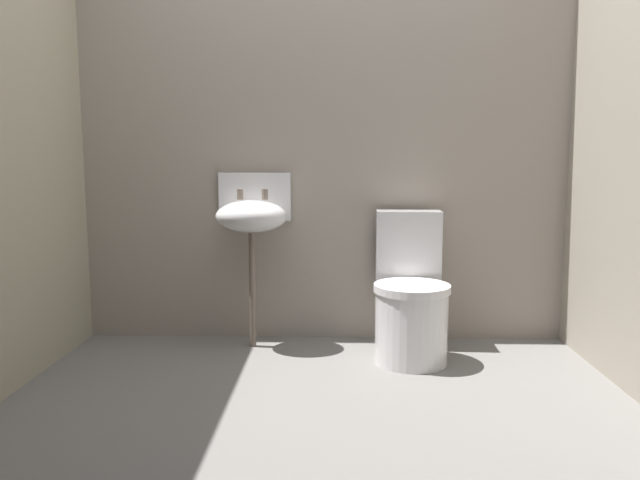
{
  "coord_description": "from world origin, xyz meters",
  "views": [
    {
      "loc": [
        0.07,
        -2.48,
        1.07
      ],
      "look_at": [
        0.0,
        0.27,
        0.7
      ],
      "focal_mm": 33.96,
      "sensor_mm": 36.0,
      "label": 1
    }
  ],
  "objects": [
    {
      "name": "ground_plane",
      "position": [
        0.0,
        0.0,
        -0.04
      ],
      "size": [
        3.22,
        2.53,
        0.08
      ],
      "primitive_type": "cube",
      "color": "slate"
    },
    {
      "name": "wall_back",
      "position": [
        0.0,
        1.11,
        1.19
      ],
      "size": [
        3.22,
        0.1,
        2.39
      ],
      "primitive_type": "cube",
      "color": "gray",
      "rests_on": "ground"
    },
    {
      "name": "toilet_near_wall",
      "position": [
        0.47,
        0.71,
        0.32
      ],
      "size": [
        0.42,
        0.6,
        0.78
      ],
      "rotation": [
        0.0,
        0.0,
        3.1
      ],
      "color": "silver",
      "rests_on": "ground"
    },
    {
      "name": "sink",
      "position": [
        -0.4,
        0.9,
        0.75
      ],
      "size": [
        0.42,
        0.35,
        0.99
      ],
      "color": "#6F6054",
      "rests_on": "ground"
    }
  ]
}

